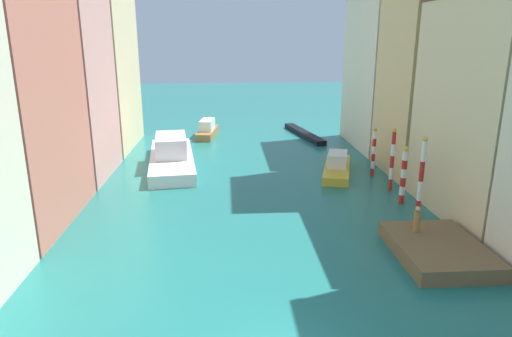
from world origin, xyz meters
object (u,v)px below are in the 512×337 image
(mooring_pole_1, at_px, (404,174))
(motorboat_1, at_px, (207,130))
(mooring_pole_0, at_px, (421,178))
(mooring_pole_3, at_px, (374,151))
(gondola_black, at_px, (304,134))
(vaporetto_white, at_px, (172,156))
(person_on_dock, at_px, (417,220))
(waterfront_dock, at_px, (438,250))
(motorboat_0, at_px, (337,166))
(mooring_pole_2, at_px, (392,159))

(mooring_pole_1, height_order, motorboat_1, mooring_pole_1)
(mooring_pole_0, relative_size, mooring_pole_3, 1.31)
(gondola_black, bearing_deg, mooring_pole_1, -82.66)
(vaporetto_white, height_order, motorboat_1, vaporetto_white)
(person_on_dock, distance_m, gondola_black, 28.24)
(waterfront_dock, bearing_deg, mooring_pole_3, 85.47)
(mooring_pole_0, relative_size, mooring_pole_1, 1.31)
(mooring_pole_0, relative_size, vaporetto_white, 0.40)
(mooring_pole_3, xyz_separation_m, motorboat_0, (-2.64, 0.90, -1.41))
(waterfront_dock, relative_size, vaporetto_white, 0.45)
(gondola_black, bearing_deg, motorboat_0, -89.08)
(mooring_pole_1, height_order, vaporetto_white, mooring_pole_1)
(waterfront_dock, relative_size, motorboat_0, 0.75)
(person_on_dock, distance_m, motorboat_1, 31.18)
(waterfront_dock, xyz_separation_m, person_on_dock, (-0.59, 1.43, 1.03))
(motorboat_0, bearing_deg, waterfront_dock, -84.16)
(mooring_pole_1, relative_size, mooring_pole_3, 1.00)
(mooring_pole_3, bearing_deg, gondola_black, 100.44)
(mooring_pole_3, relative_size, motorboat_1, 0.61)
(motorboat_1, bearing_deg, mooring_pole_0, -61.79)
(person_on_dock, height_order, gondola_black, person_on_dock)
(mooring_pole_0, bearing_deg, waterfront_dock, -101.44)
(gondola_black, relative_size, motorboat_0, 1.37)
(person_on_dock, height_order, motorboat_0, person_on_dock)
(gondola_black, bearing_deg, waterfront_dock, -86.60)
(mooring_pole_1, bearing_deg, mooring_pole_0, -91.56)
(mooring_pole_3, xyz_separation_m, gondola_black, (-2.87, 15.60, -1.73))
(mooring_pole_3, bearing_deg, vaporetto_white, 166.37)
(mooring_pole_1, relative_size, gondola_black, 0.37)
(gondola_black, bearing_deg, vaporetto_white, -139.03)
(vaporetto_white, bearing_deg, motorboat_0, -12.58)
(mooring_pole_0, height_order, mooring_pole_1, mooring_pole_0)
(mooring_pole_3, relative_size, motorboat_0, 0.50)
(person_on_dock, xyz_separation_m, gondola_black, (-1.17, 28.19, -1.16))
(mooring_pole_3, distance_m, gondola_black, 15.96)
(mooring_pole_2, height_order, vaporetto_white, mooring_pole_2)
(gondola_black, bearing_deg, motorboat_1, 176.95)
(mooring_pole_1, height_order, gondola_black, mooring_pole_1)
(waterfront_dock, distance_m, mooring_pole_0, 5.46)
(mooring_pole_3, distance_m, vaporetto_white, 16.80)
(mooring_pole_2, height_order, motorboat_1, mooring_pole_2)
(waterfront_dock, xyz_separation_m, gondola_black, (-1.76, 29.62, -0.12))
(mooring_pole_1, xyz_separation_m, mooring_pole_2, (0.17, 2.65, 0.31))
(vaporetto_white, xyz_separation_m, motorboat_0, (13.65, -3.05, -0.33))
(mooring_pole_1, xyz_separation_m, gondola_black, (-2.83, 21.94, -1.74))
(waterfront_dock, bearing_deg, person_on_dock, 112.27)
(person_on_dock, height_order, mooring_pole_0, mooring_pole_0)
(person_on_dock, relative_size, mooring_pole_2, 0.31)
(waterfront_dock, height_order, motorboat_0, motorboat_0)
(person_on_dock, relative_size, vaporetto_white, 0.11)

